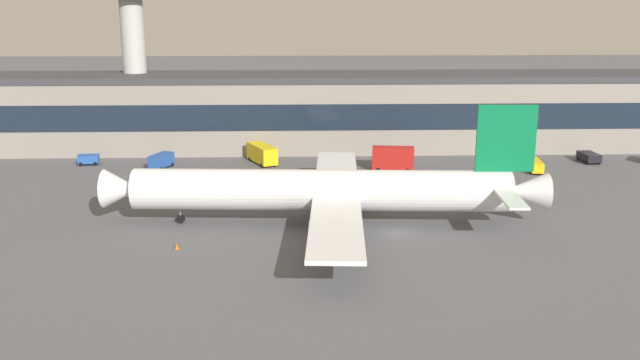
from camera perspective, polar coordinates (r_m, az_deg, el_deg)
ground_plane at (r=88.60m, az=6.30°, el=-4.35°), size 600.00×600.00×0.00m
terminal_building at (r=138.07m, az=3.29°, el=5.70°), size 151.30×15.99×14.86m
airliner at (r=90.06m, az=0.67°, el=-0.84°), size 58.18×49.86×15.95m
control_tower at (r=142.85m, az=-15.20°, el=11.26°), size 8.61×8.61×35.06m
belt_loader at (r=125.29m, az=17.28°, el=1.22°), size 2.81×6.60×1.95m
baggage_tug at (r=131.10m, az=-18.54°, el=1.66°), size 3.83×2.50×1.85m
catering_truck at (r=120.54m, az=5.98°, el=1.86°), size 7.47×3.50×4.15m
crew_van at (r=124.77m, az=-13.00°, el=1.60°), size 3.98×5.65×2.55m
pushback_tractor at (r=135.45m, az=21.34°, el=1.80°), size 2.93×4.97×1.75m
fuel_truck at (r=125.67m, az=-4.79°, el=2.22°), size 6.06×8.80×3.35m
traffic_cone_0 at (r=79.59m, az=-0.31°, el=-6.24°), size 0.49×0.49×0.62m
traffic_cone_1 at (r=84.00m, az=-11.75°, el=-5.38°), size 0.59×0.59×0.74m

